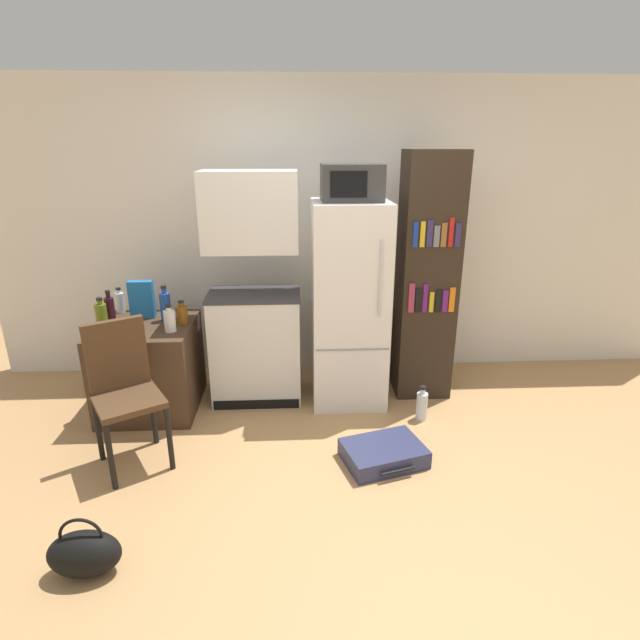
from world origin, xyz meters
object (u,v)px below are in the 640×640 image
bottle_amber_beer (182,314)px  bowl (134,327)px  suitcase_large_flat (384,453)px  handbag (84,553)px  bottle_olive_oil (102,316)px  side_table (150,367)px  bottle_milk_white (170,320)px  cereal_box (142,299)px  refrigerator (349,305)px  kitchen_hutch (254,301)px  bookshelf (427,279)px  microwave (352,183)px  bottle_blue_soda (165,306)px  bottle_wine_dark (110,310)px  bottle_clear_short (120,302)px  water_bottle_front (422,405)px

bottle_amber_beer → bowl: size_ratio=1.46×
suitcase_large_flat → handbag: size_ratio=1.68×
bottle_olive_oil → handbag: bearing=-76.3°
side_table → bottle_amber_beer: 0.52m
bottle_milk_white → cereal_box: size_ratio=0.68×
refrigerator → bottle_milk_white: size_ratio=7.96×
kitchen_hutch → bookshelf: bookshelf is taller
refrigerator → cereal_box: (-1.65, 0.09, 0.05)m
microwave → bottle_blue_soda: 1.72m
bottle_olive_oil → cereal_box: size_ratio=0.81×
bottle_milk_white → side_table: bearing=146.9°
side_table → handbag: 1.71m
side_table → bookshelf: bearing=4.8°
bowl → cereal_box: size_ratio=0.42×
bottle_amber_beer → handbag: size_ratio=0.51×
bottle_blue_soda → bookshelf: bearing=2.6°
refrigerator → cereal_box: 1.65m
bottle_wine_dark → bottle_clear_short: (-0.03, 0.30, -0.03)m
water_bottle_front → suitcase_large_flat: bearing=-126.1°
kitchen_hutch → bottle_milk_white: bearing=-153.7°
suitcase_large_flat → bottle_blue_soda: bearing=133.4°
cereal_box → side_table: bearing=-73.6°
handbag → bottle_milk_white: bearing=85.2°
cereal_box → handbag: (0.16, -1.87, -0.74)m
bottle_olive_oil → handbag: (0.39, -1.62, -0.69)m
bowl → suitcase_large_flat: size_ratio=0.21×
side_table → microwave: microwave is taller
refrigerator → bottle_milk_white: bearing=-170.0°
refrigerator → suitcase_large_flat: bearing=-80.8°
bottle_olive_oil → side_table: bearing=12.7°
kitchen_hutch → handbag: (-0.73, -1.83, -0.72)m
kitchen_hutch → side_table: bearing=-170.2°
microwave → bottle_blue_soda: (-1.44, 0.01, -0.93)m
cereal_box → bottle_amber_beer: bearing=-25.4°
suitcase_large_flat → cereal_box: bearing=134.1°
bookshelf → water_bottle_front: (-0.10, -0.50, -0.88)m
bottle_wine_dark → refrigerator: bearing=2.0°
handbag → bottle_wine_dark: bearing=101.9°
side_table → bookshelf: size_ratio=0.37×
bookshelf → bottle_wine_dark: bearing=-176.2°
refrigerator → bottle_amber_beer: 1.31m
kitchen_hutch → bottle_olive_oil: size_ratio=7.60×
refrigerator → suitcase_large_flat: size_ratio=2.70×
side_table → bottle_olive_oil: (-0.29, -0.06, 0.46)m
side_table → microwave: 2.13m
bottle_clear_short → bottle_milk_white: 0.70m
bottle_clear_short → bottle_olive_oil: size_ratio=0.87×
kitchen_hutch → water_bottle_front: size_ratio=6.51×
microwave → bottle_milk_white: 1.68m
bottle_amber_beer → cereal_box: cereal_box is taller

